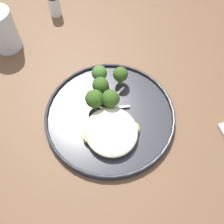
{
  "coord_description": "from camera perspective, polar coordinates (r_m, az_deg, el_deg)",
  "views": [
    {
      "loc": [
        0.25,
        -0.07,
        1.23
      ],
      "look_at": [
        -0.02,
        0.0,
        0.76
      ],
      "focal_mm": 40.18,
      "sensor_mm": 36.0,
      "label": 1
    }
  ],
  "objects": [
    {
      "name": "water_glass",
      "position": [
        0.73,
        -23.6,
        16.26
      ],
      "size": [
        0.07,
        0.07,
        0.11
      ],
      "color": "silver",
      "rests_on": "wooden_dining_table"
    },
    {
      "name": "broccoli_floret_split_head",
      "position": [
        0.57,
        -2.61,
        6.06
      ],
      "size": [
        0.04,
        0.04,
        0.05
      ],
      "color": "#89A356",
      "rests_on": "dinner_plate"
    },
    {
      "name": "broccoli_floret_beside_noodles",
      "position": [
        0.59,
        -2.78,
        8.7
      ],
      "size": [
        0.04,
        0.04,
        0.05
      ],
      "color": "#89A356",
      "rests_on": "dinner_plate"
    },
    {
      "name": "wooden_dining_table",
      "position": [
        0.63,
        -0.06,
        -5.87
      ],
      "size": [
        1.4,
        1.0,
        0.74
      ],
      "color": "brown",
      "rests_on": "ground"
    },
    {
      "name": "seared_scallop_left_edge",
      "position": [
        0.54,
        -1.54,
        -0.96
      ],
      "size": [
        0.03,
        0.03,
        0.02
      ],
      "color": "#DBB77A",
      "rests_on": "dinner_plate"
    },
    {
      "name": "ground",
      "position": [
        1.26,
        -0.03,
        -18.44
      ],
      "size": [
        6.0,
        6.0,
        0.0
      ],
      "primitive_type": "plane",
      "color": "#2D2B28"
    },
    {
      "name": "onion_sliver_long_sliver",
      "position": [
        0.58,
        -1.16,
        4.1
      ],
      "size": [
        0.01,
        0.04,
        0.0
      ],
      "primitive_type": "cube",
      "rotation": [
        0.0,
        0.0,
        4.73
      ],
      "color": "silver",
      "rests_on": "dinner_plate"
    },
    {
      "name": "dinner_plate",
      "position": [
        0.56,
        0.0,
        -0.6
      ],
      "size": [
        0.29,
        0.29,
        0.02
      ],
      "color": "#232328",
      "rests_on": "wooden_dining_table"
    },
    {
      "name": "seared_scallop_right_edge",
      "position": [
        0.53,
        -4.81,
        -5.3
      ],
      "size": [
        0.04,
        0.04,
        0.01
      ],
      "color": "#E5C689",
      "rests_on": "dinner_plate"
    },
    {
      "name": "pepper_shaker",
      "position": [
        0.8,
        -12.98,
        22.7
      ],
      "size": [
        0.03,
        0.03,
        0.07
      ],
      "color": "white",
      "rests_on": "wooden_dining_table"
    },
    {
      "name": "noodle_bed",
      "position": [
        0.52,
        -0.15,
        -4.36
      ],
      "size": [
        0.12,
        0.11,
        0.03
      ],
      "color": "beige",
      "rests_on": "dinner_plate"
    },
    {
      "name": "seared_scallop_on_noodles",
      "position": [
        0.54,
        -0.14,
        -2.73
      ],
      "size": [
        0.03,
        0.03,
        0.01
      ],
      "color": "#DBB77A",
      "rests_on": "dinner_plate"
    },
    {
      "name": "broccoli_floret_right_tilted",
      "position": [
        0.54,
        -0.31,
        3.05
      ],
      "size": [
        0.04,
        0.04,
        0.06
      ],
      "color": "#89A356",
      "rests_on": "dinner_plate"
    },
    {
      "name": "broccoli_floret_center_pile",
      "position": [
        0.58,
        1.93,
        8.51
      ],
      "size": [
        0.03,
        0.03,
        0.05
      ],
      "color": "#7A994C",
      "rests_on": "dinner_plate"
    },
    {
      "name": "seared_scallop_front_small",
      "position": [
        0.53,
        4.62,
        -3.75
      ],
      "size": [
        0.03,
        0.03,
        0.01
      ],
      "color": "#DBB77A",
      "rests_on": "dinner_plate"
    },
    {
      "name": "onion_sliver_curled_piece",
      "position": [
        0.58,
        1.16,
        4.1
      ],
      "size": [
        0.03,
        0.04,
        0.0
      ],
      "primitive_type": "cube",
      "rotation": [
        0.0,
        0.0,
        5.32
      ],
      "color": "silver",
      "rests_on": "dinner_plate"
    },
    {
      "name": "onion_sliver_pale_crescent",
      "position": [
        0.56,
        1.49,
        1.02
      ],
      "size": [
        0.01,
        0.05,
        0.0
      ],
      "primitive_type": "cube",
      "rotation": [
        0.0,
        0.0,
        4.6
      ],
      "color": "silver",
      "rests_on": "dinner_plate"
    },
    {
      "name": "broccoli_floret_near_rim",
      "position": [
        0.54,
        -4.0,
        2.95
      ],
      "size": [
        0.04,
        0.04,
        0.06
      ],
      "color": "#89A356",
      "rests_on": "dinner_plate"
    }
  ]
}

